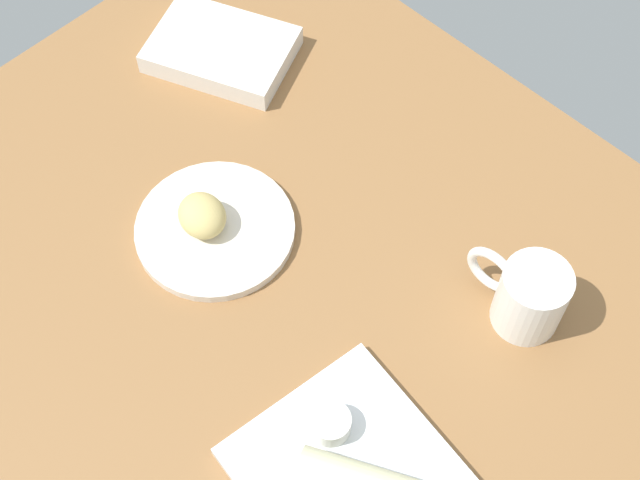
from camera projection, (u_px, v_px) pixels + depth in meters
dining_table at (293, 268)px, 121.74cm from camera, size 110.00×90.00×4.00cm
round_plate at (215, 229)px, 121.75cm from camera, size 21.20×21.20×1.40cm
scone_pastry at (202, 215)px, 119.35cm from camera, size 8.34×7.62×4.51cm
square_plate at (346, 469)px, 104.74cm from camera, size 24.88×24.88×1.60cm
sauce_cup at (330, 423)px, 105.24cm from camera, size 4.87×4.87×2.73cm
book_stack at (221, 50)px, 137.16cm from camera, size 24.44×21.33×3.31cm
coffee_mug at (528, 295)px, 111.63cm from camera, size 13.74×8.51×9.92cm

